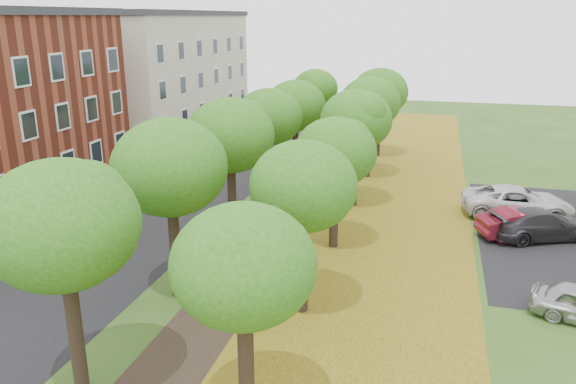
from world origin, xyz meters
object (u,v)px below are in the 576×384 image
Objects in this scene: car_red at (524,224)px; bench at (251,273)px; car_grey at (540,224)px; car_white at (517,202)px.

bench is at bearing 104.52° from car_red.
bench is 0.45× the size of car_red.
car_grey is (0.74, 0.11, 0.02)m from car_red.
car_white is (-0.66, 3.07, 0.05)m from car_grey.
car_grey reaches higher than bench.
car_white reaches higher than bench.
car_grey is (11.55, 7.87, 0.26)m from bench.
car_red is at bearing -75.05° from bench.
car_white is at bearing -22.52° from car_red.
car_red is at bearing 173.27° from car_white.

